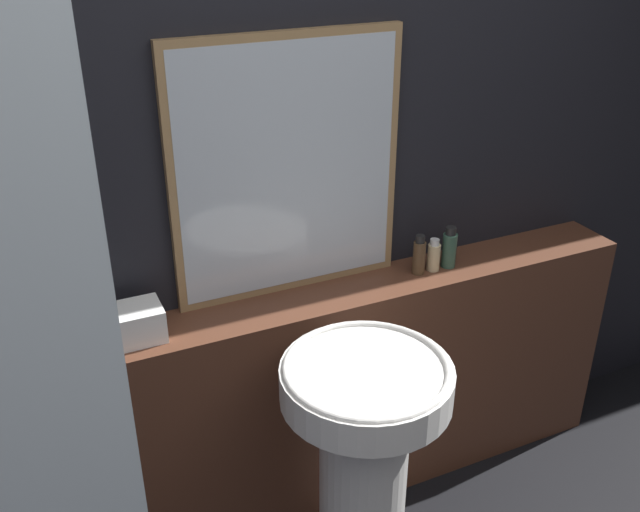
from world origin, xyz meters
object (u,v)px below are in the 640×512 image
at_px(lotion_bottle, 449,248).
at_px(mirror, 288,169).
at_px(pedestal_sink, 364,460).
at_px(conditioner_bottle, 434,256).
at_px(shampoo_bottle, 419,256).
at_px(towel_stack, 129,325).

bearing_deg(lotion_bottle, mirror, 170.29).
height_order(pedestal_sink, conditioner_bottle, conditioner_bottle).
height_order(mirror, shampoo_bottle, mirror).
relative_size(towel_stack, conditioner_bottle, 1.66).
xyz_separation_m(towel_stack, lotion_bottle, (1.13, 0.00, 0.02)).
relative_size(towel_stack, shampoo_bottle, 1.36).
xyz_separation_m(conditioner_bottle, lotion_bottle, (0.06, 0.00, 0.02)).
bearing_deg(lotion_bottle, shampoo_bottle, 180.00).
bearing_deg(shampoo_bottle, mirror, 167.65).
xyz_separation_m(mirror, lotion_bottle, (0.57, -0.10, -0.35)).
relative_size(pedestal_sink, conditioner_bottle, 7.58).
distance_m(shampoo_bottle, conditioner_bottle, 0.06).
bearing_deg(lotion_bottle, conditioner_bottle, 180.00).
relative_size(pedestal_sink, towel_stack, 4.56).
relative_size(mirror, shampoo_bottle, 5.77).
distance_m(mirror, shampoo_bottle, 0.58).
bearing_deg(towel_stack, mirror, 9.90).
relative_size(shampoo_bottle, lotion_bottle, 0.95).
xyz_separation_m(mirror, towel_stack, (-0.56, -0.10, -0.37)).
height_order(towel_stack, shampoo_bottle, shampoo_bottle).
distance_m(pedestal_sink, mirror, 0.92).
height_order(mirror, towel_stack, mirror).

